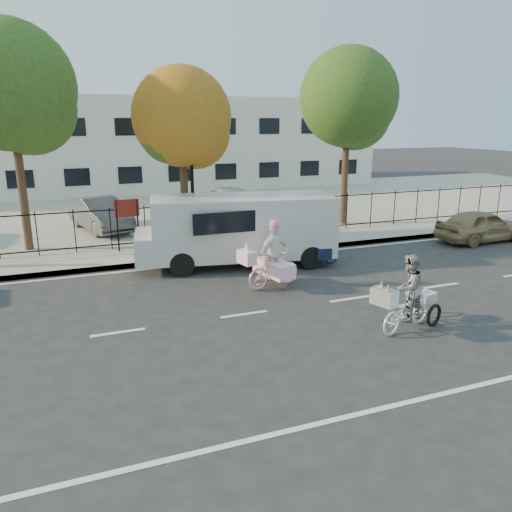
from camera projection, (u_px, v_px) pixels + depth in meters
name	position (u px, v px, depth m)	size (l,w,h in m)	color
ground	(244.00, 314.00, 12.18)	(120.00, 120.00, 0.00)	#333334
road_markings	(244.00, 314.00, 12.18)	(60.00, 9.52, 0.01)	silver
curb	(193.00, 259.00, 16.70)	(60.00, 0.10, 0.15)	#A8A399
sidewalk	(186.00, 252.00, 17.65)	(60.00, 2.20, 0.15)	#A8A399
parking_lot	(145.00, 211.00, 25.65)	(60.00, 15.60, 0.15)	#A8A399
iron_fence	(178.00, 223.00, 18.42)	(58.00, 0.06, 1.50)	black
building	(119.00, 144.00, 33.87)	(34.00, 10.00, 6.00)	silver
lamppost	(192.00, 163.00, 17.65)	(0.36, 0.36, 4.33)	black
street_sign	(127.00, 215.00, 17.28)	(0.85, 0.06, 1.80)	black
zebra_trike	(407.00, 301.00, 11.16)	(2.04, 1.28, 1.75)	white
unicorn_bike	(273.00, 263.00, 13.99)	(1.98, 1.41, 1.95)	beige
bull_bike	(317.00, 246.00, 16.18)	(1.71, 1.18, 1.59)	#101C37
white_van	(239.00, 227.00, 16.09)	(6.63, 3.13, 2.24)	silver
gold_sedan	(481.00, 226.00, 19.33)	(1.49, 3.70, 1.26)	#9D7F55
lot_car_c	(101.00, 214.00, 20.62)	(1.43, 4.09, 1.35)	#505258
lot_car_d	(233.00, 202.00, 23.33)	(1.73, 4.29, 1.46)	#ADB1B5
tree_west	(15.00, 93.00, 16.42)	(4.25, 4.25, 7.79)	#442D1D
tree_mid	(185.00, 122.00, 17.76)	(3.56, 3.53, 6.47)	#442D1D
tree_east	(350.00, 102.00, 20.92)	(4.13, 4.13, 7.57)	#442D1D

